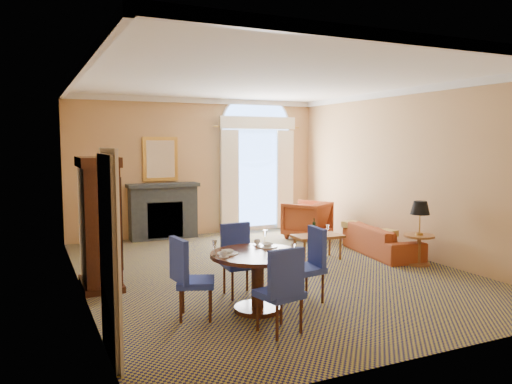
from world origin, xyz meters
name	(u,v)px	position (x,y,z in m)	size (l,w,h in m)	color
ground	(268,270)	(0.00, 0.00, 0.00)	(7.50, 7.50, 0.00)	#15143F
room_envelope	(251,123)	(-0.03, 0.67, 2.51)	(6.04, 7.52, 3.45)	tan
armoire	(99,225)	(-2.72, 0.21, 0.95)	(0.56, 1.00, 1.96)	#33170B
dining_table	(258,268)	(-1.03, -1.78, 0.56)	(1.22, 1.22, 0.97)	#33170B
dining_chair_north	(238,254)	(-0.98, -0.98, 0.58)	(0.48, 0.49, 1.01)	navy
dining_chair_south	(283,285)	(-1.13, -2.64, 0.58)	(0.54, 0.54, 1.01)	navy
dining_chair_east	(310,260)	(-0.20, -1.71, 0.58)	(0.51, 0.51, 1.01)	navy
dining_chair_west	(188,273)	(-1.93, -1.68, 0.58)	(0.58, 0.58, 1.01)	navy
sofa	(382,240)	(2.55, 0.17, 0.28)	(1.91, 0.75, 0.56)	#9C401C
armchair	(307,220)	(2.09, 2.24, 0.42)	(0.90, 0.93, 0.84)	#9C401C
coffee_table	(318,237)	(1.19, 0.34, 0.43)	(0.93, 0.54, 0.77)	brown
side_table	(420,225)	(2.60, -0.78, 0.72)	(0.54, 0.54, 1.12)	brown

